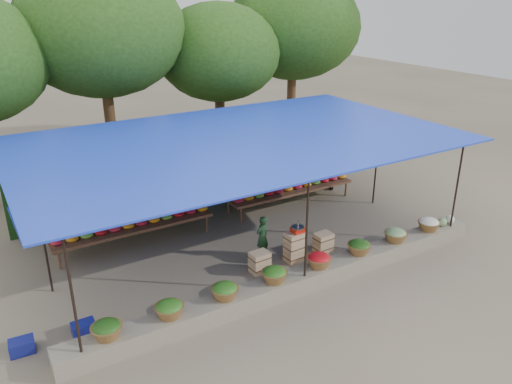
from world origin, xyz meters
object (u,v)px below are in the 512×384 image
crate_counter (293,250)px  vendor_seated (262,237)px  blue_crate_back (84,329)px  weighing_scale (298,229)px  blue_crate_front (22,346)px

crate_counter → vendor_seated: vendor_seated is taller
vendor_seated → blue_crate_back: bearing=-6.8°
weighing_scale → blue_crate_front: size_ratio=0.75×
weighing_scale → blue_crate_front: 6.37m
blue_crate_front → crate_counter: bearing=5.7°
blue_crate_front → blue_crate_back: (1.10, -0.06, -0.00)m
vendor_seated → blue_crate_front: 5.76m
crate_counter → weighing_scale: (0.11, 0.00, 0.54)m
weighing_scale → blue_crate_front: weighing_scale is taller
crate_counter → blue_crate_front: (-6.22, -0.17, -0.18)m
crate_counter → vendor_seated: 0.84m
blue_crate_front → weighing_scale: bearing=5.6°
crate_counter → vendor_seated: size_ratio=2.16×
crate_counter → weighing_scale: bearing=0.0°
weighing_scale → blue_crate_back: bearing=-177.5°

